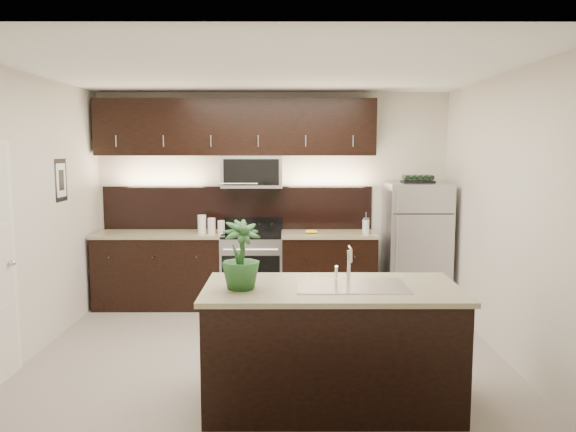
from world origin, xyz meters
name	(u,v)px	position (x,y,z in m)	size (l,w,h in m)	color
ground	(268,354)	(0.00, 0.00, 0.00)	(4.50, 4.50, 0.00)	gray
room_walls	(255,180)	(-0.11, -0.04, 1.70)	(4.52, 4.02, 2.71)	beige
counter_run	(236,269)	(-0.46, 1.69, 0.47)	(3.51, 0.65, 0.94)	black
upper_fixtures	(238,136)	(-0.43, 1.84, 2.14)	(3.49, 0.40, 1.66)	black
island	(331,345)	(0.53, -1.07, 0.47)	(1.96, 0.96, 0.94)	black
sink_faucet	(351,284)	(0.68, -1.06, 0.96)	(0.84, 0.50, 0.28)	silver
refrigerator	(416,246)	(1.80, 1.63, 0.78)	(0.76, 0.68, 1.57)	#B2B2B7
wine_rack	(418,179)	(1.80, 1.63, 1.61)	(0.39, 0.24, 0.09)	black
plant	(241,255)	(-0.16, -1.15, 1.20)	(0.29, 0.29, 0.51)	#1F4C1E
canisters	(209,225)	(-0.78, 1.62, 1.04)	(0.34, 0.14, 0.23)	silver
french_press	(366,226)	(1.17, 1.64, 1.04)	(0.09, 0.09, 0.26)	silver
bananas	(308,232)	(0.45, 1.61, 0.96)	(0.16, 0.12, 0.05)	yellow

